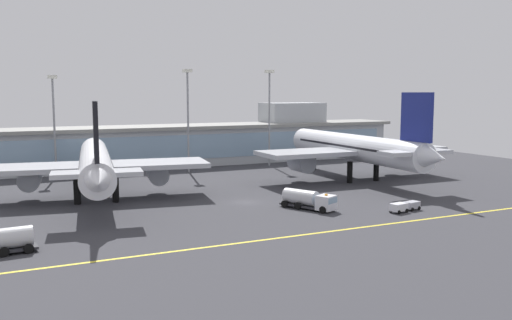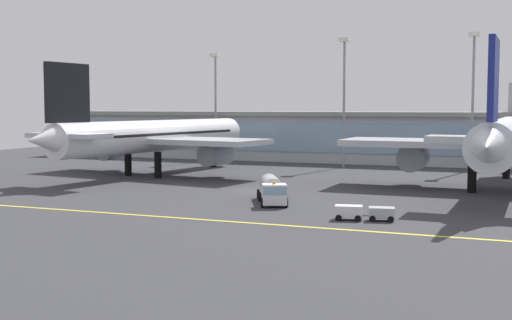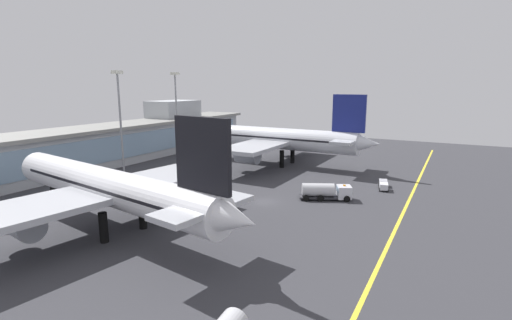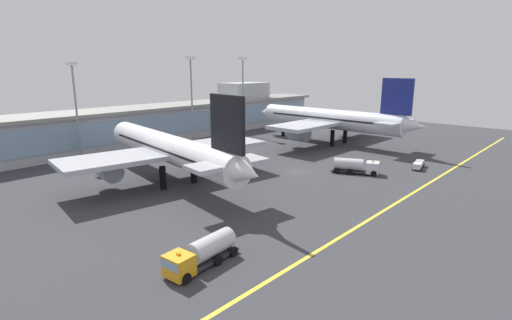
# 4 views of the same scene
# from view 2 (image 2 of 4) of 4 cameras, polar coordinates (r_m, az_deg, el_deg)

# --- Properties ---
(ground_plane) EXTENTS (180.00, 180.00, 0.00)m
(ground_plane) POSITION_cam_2_polar(r_m,az_deg,el_deg) (86.15, -0.54, -2.65)
(ground_plane) COLOR #38383D
(taxiway_centreline_stripe) EXTENTS (144.00, 0.50, 0.01)m
(taxiway_centreline_stripe) POSITION_cam_2_polar(r_m,az_deg,el_deg) (66.59, -7.87, -4.83)
(taxiway_centreline_stripe) COLOR yellow
(taxiway_centreline_stripe) RESTS_ON ground
(terminal_building) EXTENTS (128.66, 14.00, 15.06)m
(terminal_building) POSITION_cam_2_polar(r_m,az_deg,el_deg) (132.59, 8.70, 2.17)
(terminal_building) COLOR #ADB2B7
(terminal_building) RESTS_ON ground
(airliner_near_left) EXTENTS (38.21, 50.41, 16.67)m
(airliner_near_left) POSITION_cam_2_polar(r_m,az_deg,el_deg) (106.81, -8.62, 1.97)
(airliner_near_left) COLOR black
(airliner_near_left) RESTS_ON ground
(airliner_near_right) EXTENTS (40.84, 50.99, 17.83)m
(airliner_near_right) POSITION_cam_2_polar(r_m,az_deg,el_deg) (90.89, 20.19, 1.56)
(airliner_near_right) COLOR black
(airliner_near_right) RESTS_ON ground
(baggage_tug_near) EXTENTS (5.79, 2.79, 1.40)m
(baggage_tug_near) POSITION_cam_2_polar(r_m,az_deg,el_deg) (64.67, 9.16, -4.41)
(baggage_tug_near) COLOR black
(baggage_tug_near) RESTS_ON ground
(service_truck_far) EXTENTS (6.12, 9.21, 2.90)m
(service_truck_far) POSITION_cam_2_polar(r_m,az_deg,el_deg) (75.16, 1.37, -2.56)
(service_truck_far) COLOR black
(service_truck_far) RESTS_ON ground
(apron_light_mast_west) EXTENTS (1.80, 1.80, 22.95)m
(apron_light_mast_west) POSITION_cam_2_polar(r_m,az_deg,el_deg) (119.79, 7.53, 6.56)
(apron_light_mast_west) COLOR gray
(apron_light_mast_west) RESTS_ON ground
(apron_light_mast_centre) EXTENTS (1.80, 1.80, 21.41)m
(apron_light_mast_centre) POSITION_cam_2_polar(r_m,az_deg,el_deg) (134.24, -3.47, 6.00)
(apron_light_mast_centre) COLOR gray
(apron_light_mast_centre) RESTS_ON ground
(apron_light_mast_east) EXTENTS (1.80, 1.80, 23.26)m
(apron_light_mast_east) POSITION_cam_2_polar(r_m,az_deg,el_deg) (118.70, 18.04, 6.48)
(apron_light_mast_east) COLOR gray
(apron_light_mast_east) RESTS_ON ground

